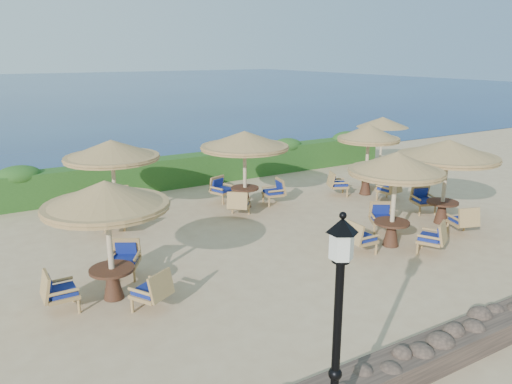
# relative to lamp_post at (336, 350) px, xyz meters

# --- Properties ---
(ground) EXTENTS (120.00, 120.00, 0.00)m
(ground) POSITION_rel_lamp_post_xyz_m (4.80, 6.80, -1.55)
(ground) COLOR tan
(ground) RESTS_ON ground
(sea) EXTENTS (160.00, 160.00, 0.00)m
(sea) POSITION_rel_lamp_post_xyz_m (4.80, 76.80, -1.55)
(sea) COLOR #0B1F4B
(sea) RESTS_ON ground
(hedge) EXTENTS (18.00, 0.90, 1.20)m
(hedge) POSITION_rel_lamp_post_xyz_m (4.80, 14.00, -0.95)
(hedge) COLOR #1E4717
(hedge) RESTS_ON ground
(stone_wall) EXTENTS (15.00, 0.65, 0.44)m
(stone_wall) POSITION_rel_lamp_post_xyz_m (4.80, 0.60, -1.33)
(stone_wall) COLOR brown
(stone_wall) RESTS_ON ground
(lamp_post) EXTENTS (0.44, 0.44, 3.31)m
(lamp_post) POSITION_rel_lamp_post_xyz_m (0.00, 0.00, 0.00)
(lamp_post) COLOR black
(lamp_post) RESTS_ON ground
(extra_parasol) EXTENTS (2.30, 2.30, 2.41)m
(extra_parasol) POSITION_rel_lamp_post_xyz_m (12.60, 12.00, 0.62)
(extra_parasol) COLOR beige
(extra_parasol) RESTS_ON ground
(cafe_set_0) EXTENTS (2.72, 2.77, 2.65)m
(cafe_set_0) POSITION_rel_lamp_post_xyz_m (-1.31, 5.83, 0.32)
(cafe_set_0) COLOR beige
(cafe_set_0) RESTS_ON ground
(cafe_set_1) EXTENTS (2.69, 2.77, 2.65)m
(cafe_set_1) POSITION_rel_lamp_post_xyz_m (6.13, 4.96, 0.30)
(cafe_set_1) COLOR beige
(cafe_set_1) RESTS_ON ground
(cafe_set_2) EXTENTS (3.06, 3.06, 2.65)m
(cafe_set_2) POSITION_rel_lamp_post_xyz_m (8.90, 5.53, 0.50)
(cafe_set_2) COLOR beige
(cafe_set_2) RESTS_ON ground
(cafe_set_3) EXTENTS (2.89, 2.89, 2.65)m
(cafe_set_3) POSITION_rel_lamp_post_xyz_m (0.15, 10.72, 0.47)
(cafe_set_3) COLOR beige
(cafe_set_3) RESTS_ON ground
(cafe_set_4) EXTENTS (3.01, 3.01, 2.65)m
(cafe_set_4) POSITION_rel_lamp_post_xyz_m (4.45, 10.17, 0.40)
(cafe_set_4) COLOR beige
(cafe_set_4) RESTS_ON ground
(cafe_set_5) EXTENTS (2.76, 2.58, 2.65)m
(cafe_set_5) POSITION_rel_lamp_post_xyz_m (9.15, 9.23, 0.22)
(cafe_set_5) COLOR beige
(cafe_set_5) RESTS_ON ground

